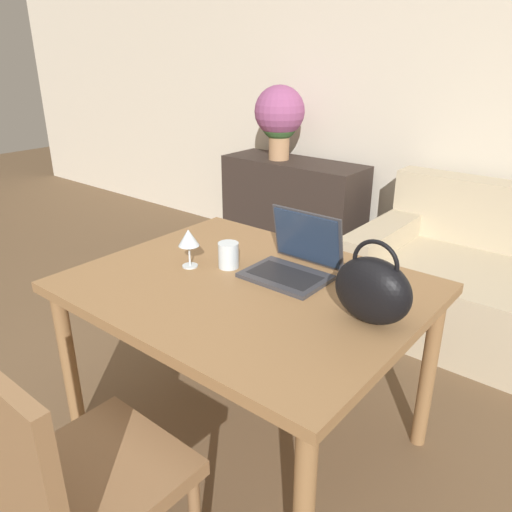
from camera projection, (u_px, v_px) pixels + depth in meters
The scene contains 9 objects.
wall_back at pixel (450, 82), 3.16m from camera, with size 10.00×0.06×2.70m.
dining_table at pixel (247, 302), 1.89m from camera, with size 1.26×1.01×0.74m.
chair at pixel (69, 475), 1.30m from camera, with size 0.44×0.44×0.90m.
sideboard at pixel (293, 211), 3.85m from camera, with size 1.11×0.40×0.78m.
laptop at pixel (296, 258), 1.91m from camera, with size 0.31×0.28×0.24m.
drinking_glass at pixel (228, 255), 1.97m from camera, with size 0.08×0.08×0.10m.
wine_glass at pixel (189, 239), 1.95m from camera, with size 0.08×0.08×0.16m.
handbag at pixel (373, 290), 1.55m from camera, with size 0.26×0.14×0.28m.
flower_vase at pixel (279, 116), 3.63m from camera, with size 0.37×0.37×0.53m.
Camera 1 is at (1.15, -0.57, 1.54)m, focal length 35.00 mm.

